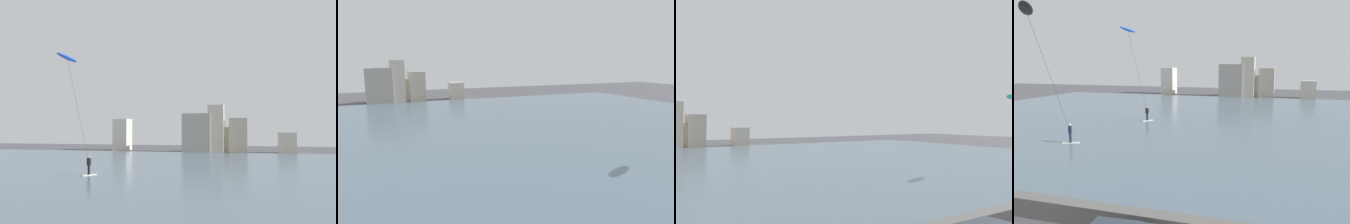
# 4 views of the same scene
# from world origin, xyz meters

# --- Properties ---
(water_bay) EXTENTS (84.00, 52.00, 0.10)m
(water_bay) POSITION_xyz_m (0.00, 30.97, 0.05)
(water_bay) COLOR slate
(water_bay) RESTS_ON ground
(far_shore_buildings) EXTENTS (30.86, 5.38, 7.79)m
(far_shore_buildings) POSITION_xyz_m (-5.45, 59.18, 2.94)
(far_shore_buildings) COLOR beige
(far_shore_buildings) RESTS_ON ground
(kitesurfer_blue) EXTENTS (3.85, 2.92, 10.82)m
(kitesurfer_blue) POSITION_xyz_m (-14.11, 28.10, 9.17)
(kitesurfer_blue) COLOR silver
(kitesurfer_blue) RESTS_ON water_bay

